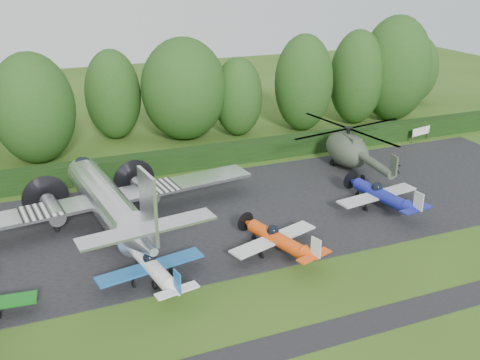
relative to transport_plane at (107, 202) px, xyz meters
name	(u,v)px	position (x,y,z in m)	size (l,w,h in m)	color
ground	(240,287)	(6.33, -10.98, -2.25)	(160.00, 160.00, 0.00)	#2C4D15
apron	(193,220)	(6.33, -0.98, -2.25)	(70.00, 18.00, 0.01)	black
taxiway_verge	(281,347)	(6.33, -16.98, -2.25)	(70.00, 2.00, 0.00)	black
hedgerow	(160,173)	(6.33, 10.02, -2.25)	(90.00, 1.60, 2.00)	black
transport_plane	(107,202)	(0.00, 0.00, 0.00)	(25.17, 19.30, 8.07)	silver
light_plane_white	(154,268)	(1.48, -8.54, -1.12)	(7.04, 7.40, 2.71)	white
light_plane_orange	(278,239)	(10.35, -8.10, -1.12)	(7.06, 7.42, 2.71)	#F14C0E
light_plane_blue	(382,195)	(21.34, -4.64, -1.03)	(7.59, 7.98, 2.92)	navy
helicopter	(348,147)	(23.72, 4.47, -0.03)	(12.85, 15.04, 4.14)	#3C4837
sign_board	(421,132)	(36.05, 8.64, -1.16)	(2.87, 0.11, 1.62)	#3F3326
tree_2	(395,69)	(38.26, 17.30, 4.24)	(8.74, 8.74, 12.99)	black
tree_3	(33,109)	(-4.17, 17.51, 3.27)	(8.05, 8.05, 11.05)	black
tree_4	(184,89)	(11.69, 19.50, 3.44)	(9.50, 9.50, 11.40)	black
tree_5	(113,95)	(4.33, 22.46, 2.79)	(6.18, 6.18, 10.12)	black
tree_8	(415,69)	(46.48, 23.61, 2.50)	(6.50, 6.50, 9.52)	black
tree_9	(238,97)	(17.77, 18.44, 2.25)	(5.61, 5.61, 9.03)	black
tree_10	(304,83)	(25.68, 17.57, 3.40)	(6.84, 6.84, 11.33)	black
tree_11	(357,77)	(33.07, 17.75, 3.47)	(6.61, 6.61, 11.47)	black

